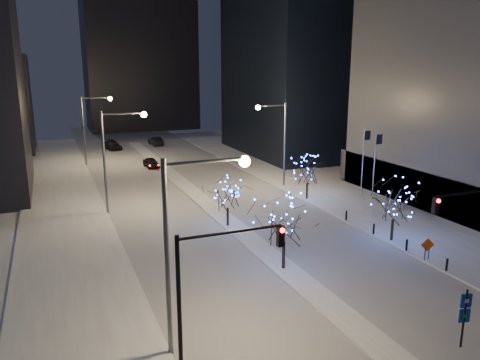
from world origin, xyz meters
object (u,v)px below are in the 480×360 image
street_lamp_w_far (91,121)px  wayfinding_sign (465,312)px  holiday_tree_median_far (228,194)px  holiday_tree_plaza_far (308,171)px  car_near (151,163)px  car_mid (156,141)px  construction_sign (427,247)px  street_lamp_w_near (188,229)px  holiday_tree_plaza_near (394,201)px  street_lamp_w_mid (115,148)px  traffic_signal_west (212,278)px  street_lamp_east (278,134)px  holiday_tree_median_near (284,219)px  car_far (112,145)px  traffic_signal_east (477,223)px

street_lamp_w_far → wayfinding_sign: size_ratio=3.10×
holiday_tree_median_far → holiday_tree_plaza_far: holiday_tree_plaza_far is taller
car_near → car_mid: 19.64m
car_near → construction_sign: construction_sign is taller
car_mid → wayfinding_sign: 68.99m
street_lamp_w_near → holiday_tree_median_far: size_ratio=2.24×
car_near → holiday_tree_plaza_near: 38.63m
street_lamp_w_mid → traffic_signal_west: 27.06m
wayfinding_sign → car_mid: bearing=106.0°
street_lamp_w_near → street_lamp_w_far: (0.00, 50.00, 0.00)m
street_lamp_east → car_mid: bearing=100.7°
car_mid → holiday_tree_median_near: (-3.47, -57.12, 2.99)m
street_lamp_w_near → street_lamp_w_mid: bearing=90.0°
holiday_tree_plaza_near → holiday_tree_plaza_far: size_ratio=1.08×
street_lamp_w_far → street_lamp_east: 29.08m
street_lamp_w_far → holiday_tree_plaza_far: 34.44m
street_lamp_w_near → wayfinding_sign: size_ratio=3.10×
holiday_tree_plaza_far → street_lamp_w_near: bearing=-131.8°
traffic_signal_west → wayfinding_sign: size_ratio=2.17×
street_lamp_w_far → car_far: size_ratio=1.88×
traffic_signal_east → car_near: 47.19m
street_lamp_w_mid → construction_sign: bearing=-47.5°
traffic_signal_east → holiday_tree_median_near: 11.99m
car_mid → holiday_tree_median_far: bearing=80.4°
traffic_signal_west → construction_sign: (18.74, 6.01, -3.59)m
construction_sign → street_lamp_w_far: bearing=132.2°
street_lamp_w_mid → traffic_signal_west: bearing=-88.9°
street_lamp_w_near → street_lamp_east: same height
street_lamp_w_near → construction_sign: (19.24, 4.01, -5.33)m
street_lamp_w_mid → car_mid: size_ratio=2.11×
street_lamp_w_far → holiday_tree_plaza_near: bearing=-64.8°
holiday_tree_median_near → holiday_tree_plaza_far: size_ratio=1.19×
street_lamp_w_far → street_lamp_w_near: bearing=-90.0°
traffic_signal_east → holiday_tree_plaza_near: bearing=79.5°
street_lamp_w_near → car_far: bearing=86.0°
wayfinding_sign → traffic_signal_west: bearing=-178.5°
street_lamp_w_mid → traffic_signal_west: street_lamp_w_mid is taller
street_lamp_w_near → traffic_signal_east: bearing=-3.2°
traffic_signal_west → car_mid: 67.04m
wayfinding_sign → construction_sign: 11.15m
traffic_signal_west → street_lamp_east: bearing=58.3°
car_mid → wayfinding_sign: size_ratio=1.47×
street_lamp_east → holiday_tree_plaza_far: bearing=-85.7°
street_lamp_east → car_near: (-11.58, 16.84, -5.76)m
car_near → car_mid: (4.82, 19.04, 0.09)m
street_lamp_w_near → street_lamp_w_far: size_ratio=1.00×
traffic_signal_east → holiday_tree_plaza_near: size_ratio=1.36×
car_near → holiday_tree_plaza_far: size_ratio=0.85×
traffic_signal_east → car_near: traffic_signal_east is taller
traffic_signal_west → holiday_tree_plaza_far: bearing=51.4°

